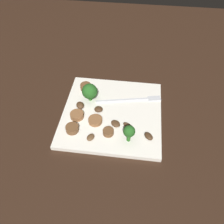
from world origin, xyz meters
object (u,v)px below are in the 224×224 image
object	(u,v)px
mushroom_0	(91,137)
mushroom_5	(98,109)
sausage_slice_1	(95,120)
mushroom_3	(149,136)
plate	(112,113)
sausage_slice_4	(72,129)
fork	(133,100)
broccoli_floret_0	(129,132)
sausage_slice_2	(77,115)
sausage_slice_3	(86,87)
mushroom_2	(128,126)
sausage_slice_0	(106,132)
mushroom_4	(116,124)
broccoli_floret_1	(90,91)
mushroom_1	(80,105)

from	to	relation	value
mushroom_0	mushroom_5	xyz separation A→B (m)	(0.00, 0.09, 0.00)
sausage_slice_1	mushroom_3	size ratio (longest dim) A/B	1.40
plate	sausage_slice_4	size ratio (longest dim) A/B	8.06
fork	mushroom_3	distance (m)	0.13
broccoli_floret_0	sausage_slice_2	size ratio (longest dim) A/B	1.37
sausage_slice_3	sausage_slice_4	bearing A→B (deg)	-90.83
mushroom_2	mushroom_5	bearing A→B (deg)	150.87
fork	sausage_slice_0	bearing A→B (deg)	-126.88
sausage_slice_3	mushroom_0	size ratio (longest dim) A/B	1.42
broccoli_floret_0	mushroom_3	size ratio (longest dim) A/B	1.91
sausage_slice_4	mushroom_2	bearing A→B (deg)	11.36
sausage_slice_1	sausage_slice_2	distance (m)	0.05
plate	mushroom_4	xyz separation A→B (m)	(0.01, -0.04, 0.01)
sausage_slice_3	mushroom_3	bearing A→B (deg)	-39.56
sausage_slice_3	sausage_slice_4	distance (m)	0.15
sausage_slice_1	sausage_slice_4	bearing A→B (deg)	-146.22
sausage_slice_1	sausage_slice_2	world-z (taller)	sausage_slice_2
sausage_slice_2	mushroom_2	distance (m)	0.13
mushroom_0	mushroom_5	size ratio (longest dim) A/B	0.98
plate	sausage_slice_4	distance (m)	0.12
broccoli_floret_0	mushroom_5	size ratio (longest dim) A/B	2.15
sausage_slice_0	sausage_slice_1	xyz separation A→B (m)	(-0.03, 0.03, -0.00)
broccoli_floret_1	sausage_slice_3	distance (m)	0.05
sausage_slice_2	sausage_slice_4	bearing A→B (deg)	-92.02
fork	mushroom_0	xyz separation A→B (m)	(-0.09, -0.14, 0.00)
sausage_slice_0	mushroom_1	distance (m)	0.11
sausage_slice_3	sausage_slice_1	bearing A→B (deg)	-67.79
sausage_slice_2	sausage_slice_4	size ratio (longest dim) A/B	1.10
fork	mushroom_5	size ratio (longest dim) A/B	7.95
sausage_slice_0	mushroom_5	xyz separation A→B (m)	(-0.03, 0.07, -0.00)
mushroom_2	mushroom_3	distance (m)	0.06
sausage_slice_2	sausage_slice_3	bearing A→B (deg)	89.66
sausage_slice_2	mushroom_0	distance (m)	0.08
sausage_slice_2	mushroom_0	size ratio (longest dim) A/B	1.60
sausage_slice_1	mushroom_0	size ratio (longest dim) A/B	1.61
plate	mushroom_0	distance (m)	0.10
broccoli_floret_0	sausage_slice_2	world-z (taller)	broccoli_floret_0
sausage_slice_4	sausage_slice_3	bearing A→B (deg)	89.17
sausage_slice_2	mushroom_3	world-z (taller)	sausage_slice_2
sausage_slice_3	mushroom_5	world-z (taller)	sausage_slice_3
mushroom_2	mushroom_4	bearing A→B (deg)	171.59
mushroom_2	broccoli_floret_0	bearing A→B (deg)	-83.81
broccoli_floret_0	mushroom_2	distance (m)	0.05
mushroom_3	mushroom_4	world-z (taller)	mushroom_3
plate	sausage_slice_0	world-z (taller)	sausage_slice_0
broccoli_floret_1	mushroom_5	xyz separation A→B (m)	(0.03, -0.04, -0.02)
sausage_slice_2	mushroom_2	world-z (taller)	sausage_slice_2
sausage_slice_3	mushroom_4	xyz separation A→B (m)	(0.10, -0.12, -0.00)
plate	mushroom_3	bearing A→B (deg)	-36.17
plate	fork	bearing A→B (deg)	44.48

